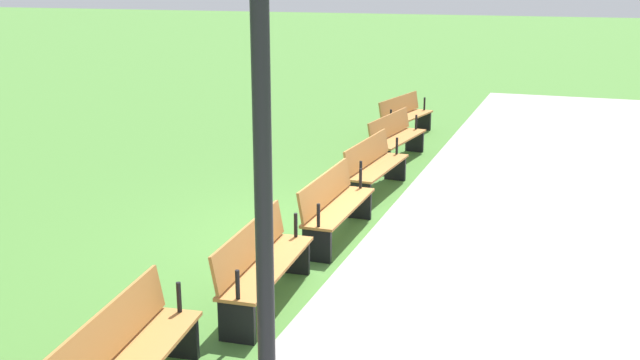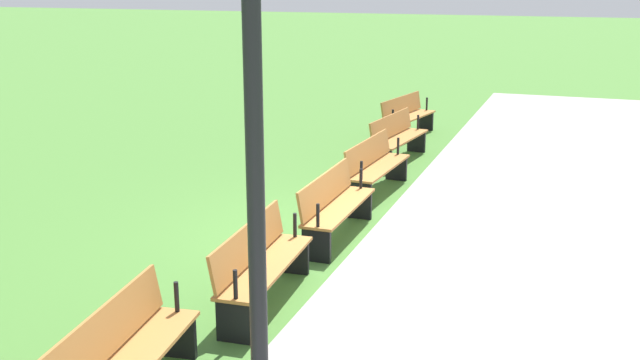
# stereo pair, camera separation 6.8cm
# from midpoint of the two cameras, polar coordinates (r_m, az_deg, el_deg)

# --- Properties ---
(ground_plane) EXTENTS (120.00, 120.00, 0.00)m
(ground_plane) POSITION_cam_midpoint_polar(r_m,az_deg,el_deg) (10.29, 1.30, -4.44)
(ground_plane) COLOR #477A33
(path_paving) EXTENTS (28.00, 5.81, 0.01)m
(path_paving) POSITION_cam_midpoint_polar(r_m,az_deg,el_deg) (9.84, 19.53, -6.28)
(path_paving) COLOR #A39E99
(path_paving) RESTS_ON ground
(bench_0) EXTENTS (2.01, 0.83, 0.89)m
(bench_0) POSITION_cam_midpoint_polar(r_m,az_deg,el_deg) (16.73, 6.32, 4.91)
(bench_0) COLOR #B27538
(bench_0) RESTS_ON ground
(bench_1) EXTENTS (2.00, 0.71, 0.89)m
(bench_1) POSITION_cam_midpoint_polar(r_m,az_deg,el_deg) (14.49, 5.62, 3.31)
(bench_1) COLOR #B27538
(bench_1) RESTS_ON ground
(bench_2) EXTENTS (1.98, 0.59, 0.89)m
(bench_2) POSITION_cam_midpoint_polar(r_m,az_deg,el_deg) (12.29, 4.01, 1.16)
(bench_2) COLOR #B27538
(bench_2) RESTS_ON ground
(bench_3) EXTENTS (1.96, 0.47, 0.89)m
(bench_3) POSITION_cam_midpoint_polar(r_m,az_deg,el_deg) (10.16, 0.94, -1.85)
(bench_3) COLOR #B27538
(bench_3) RESTS_ON ground
(bench_4) EXTENTS (1.98, 0.59, 0.89)m
(bench_4) POSITION_cam_midpoint_polar(r_m,az_deg,el_deg) (8.17, -4.67, -6.27)
(bench_4) COLOR #B27538
(bench_4) RESTS_ON ground
(bench_5) EXTENTS (2.00, 0.71, 0.89)m
(bench_5) POSITION_cam_midpoint_polar(r_m,az_deg,el_deg) (6.46, -14.89, -12.90)
(bench_5) COLOR #B27538
(bench_5) RESTS_ON ground
(lamp_post) EXTENTS (0.32, 0.32, 4.27)m
(lamp_post) POSITION_cam_midpoint_polar(r_m,az_deg,el_deg) (3.90, -5.01, 7.42)
(lamp_post) COLOR black
(lamp_post) RESTS_ON ground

